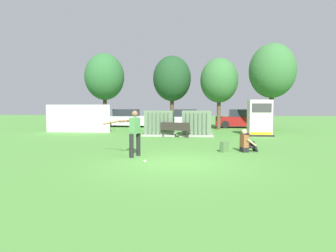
% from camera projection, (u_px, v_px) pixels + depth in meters
% --- Properties ---
extents(ground_plane, '(96.00, 96.00, 0.00)m').
position_uv_depth(ground_plane, '(175.00, 163.00, 9.60)').
color(ground_plane, '#51933D').
extents(fence_panel, '(4.80, 0.12, 2.00)m').
position_uv_depth(fence_panel, '(78.00, 119.00, 20.84)').
color(fence_panel, white).
rests_on(fence_panel, ground).
extents(transformer_west, '(2.10, 1.70, 1.62)m').
position_uv_depth(transformer_west, '(160.00, 123.00, 18.59)').
color(transformer_west, '#9E9B93').
rests_on(transformer_west, ground).
extents(transformer_mid_west, '(2.10, 1.70, 1.62)m').
position_uv_depth(transformer_mid_west, '(197.00, 124.00, 18.36)').
color(transformer_mid_west, '#9E9B93').
rests_on(transformer_mid_west, ground).
extents(generator_enclosure, '(1.60, 1.40, 2.30)m').
position_uv_depth(generator_enclosure, '(260.00, 118.00, 18.41)').
color(generator_enclosure, '#262626').
rests_on(generator_enclosure, ground).
extents(park_bench, '(1.84, 0.78, 0.92)m').
position_uv_depth(park_bench, '(175.00, 129.00, 17.49)').
color(park_bench, '#2D2823').
rests_on(park_bench, ground).
extents(batter, '(1.59, 0.83, 1.74)m').
position_uv_depth(batter, '(134.00, 131.00, 10.78)').
color(batter, black).
rests_on(batter, ground).
extents(sports_ball, '(0.09, 0.09, 0.09)m').
position_uv_depth(sports_ball, '(145.00, 161.00, 9.69)').
color(sports_ball, white).
rests_on(sports_ball, ground).
extents(seated_spectator, '(0.79, 0.65, 0.96)m').
position_uv_depth(seated_spectator, '(246.00, 143.00, 11.92)').
color(seated_spectator, black).
rests_on(seated_spectator, ground).
extents(backpack, '(0.38, 0.38, 0.44)m').
position_uv_depth(backpack, '(224.00, 147.00, 11.89)').
color(backpack, '#4C723F').
rests_on(backpack, ground).
extents(tree_left, '(3.37, 3.37, 6.43)m').
position_uv_depth(tree_left, '(105.00, 77.00, 24.68)').
color(tree_left, '#4C3828').
rests_on(tree_left, ground).
extents(tree_center_left, '(3.23, 3.23, 6.16)m').
position_uv_depth(tree_center_left, '(172.00, 79.00, 24.42)').
color(tree_center_left, '#4C3828').
rests_on(tree_center_left, ground).
extents(tree_center_right, '(3.02, 3.02, 5.77)m').
position_uv_depth(tree_center_right, '(219.00, 81.00, 23.10)').
color(tree_center_right, brown).
rests_on(tree_center_right, ground).
extents(tree_right, '(3.50, 3.50, 6.69)m').
position_uv_depth(tree_right, '(272.00, 71.00, 21.92)').
color(tree_right, '#4C3828').
rests_on(tree_right, ground).
extents(parked_car_leftmost, '(4.29, 2.10, 1.62)m').
position_uv_depth(parked_car_leftmost, '(125.00, 119.00, 26.42)').
color(parked_car_leftmost, silver).
rests_on(parked_car_leftmost, ground).
extents(parked_car_left_of_center, '(4.29, 2.11, 1.62)m').
position_uv_depth(parked_car_left_of_center, '(183.00, 119.00, 25.34)').
color(parked_car_left_of_center, silver).
rests_on(parked_car_left_of_center, ground).
extents(parked_car_right_of_center, '(4.24, 2.00, 1.62)m').
position_uv_depth(parked_car_right_of_center, '(240.00, 119.00, 25.32)').
color(parked_car_right_of_center, maroon).
rests_on(parked_car_right_of_center, ground).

